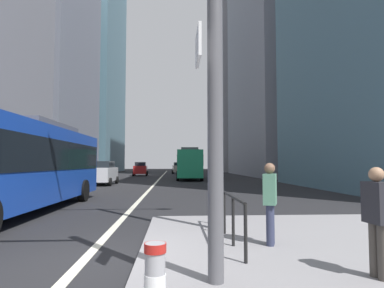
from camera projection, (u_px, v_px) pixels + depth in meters
The scene contains 16 objects.
ground_plane at pixel (153, 186), 25.82m from camera, with size 160.00×160.00×0.00m, color black.
lane_centre_line at pixel (159, 179), 35.79m from camera, with size 0.20×80.00×0.01m, color beige.
office_tower_left_mid at pixel (43, 65), 43.57m from camera, with size 10.97×18.54×29.80m, color slate.
office_tower_left_far at pixel (91, 57), 68.69m from camera, with size 11.40×22.38×48.52m, color slate.
office_tower_right_mid at pixel (275, 6), 49.78m from camera, with size 10.47×24.74×51.82m, color gray.
office_tower_right_far at pixel (239, 51), 77.68m from camera, with size 11.25×23.46×57.04m, color #9E9EA3.
city_bus_blue_oncoming at pixel (17, 161), 11.33m from camera, with size 2.82×12.07×3.40m.
city_bus_red_receding at pixel (189, 163), 36.15m from camera, with size 2.90×10.74×3.40m.
car_oncoming_mid at pixel (141, 169), 46.41m from camera, with size 2.18×4.12×1.94m.
car_receding_near at pixel (185, 168), 61.01m from camera, with size 2.19×4.08×1.94m.
car_receding_far at pixel (178, 168), 55.45m from camera, with size 2.21×4.21×1.94m.
car_oncoming_far at pixel (103, 173), 26.74m from camera, with size 2.06×4.37×1.94m.
street_lamp_post at pixel (215, 27), 8.37m from camera, with size 5.50×0.32×8.00m.
pedestrian_railing at pixel (228, 206), 6.95m from camera, with size 0.06×3.38×0.98m.
pedestrian_waiting at pixel (378, 217), 4.61m from camera, with size 0.28×0.41×1.56m.
pedestrian_walking at pixel (270, 199), 6.49m from camera, with size 0.37×0.44×1.62m.
Camera 1 is at (1.63, -6.10, 1.76)m, focal length 30.41 mm.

